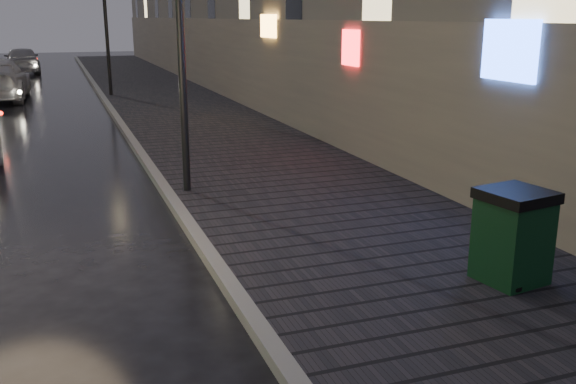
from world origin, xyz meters
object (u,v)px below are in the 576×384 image
trash_bin (513,235)px  car_far (22,60)px  lamp_far (105,11)px  lamp_near (179,4)px

trash_bin → car_far: size_ratio=0.25×
car_far → lamp_far: bearing=101.2°
lamp_far → car_far: 14.89m
lamp_near → lamp_far: size_ratio=1.00×
lamp_near → lamp_far: same height
lamp_far → car_far: (-3.85, 14.13, -2.70)m
lamp_far → car_far: size_ratio=1.14×
lamp_near → lamp_far: (0.00, 16.00, 0.00)m
lamp_near → car_far: (-3.85, 30.13, -2.70)m
lamp_near → lamp_far: bearing=90.0°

